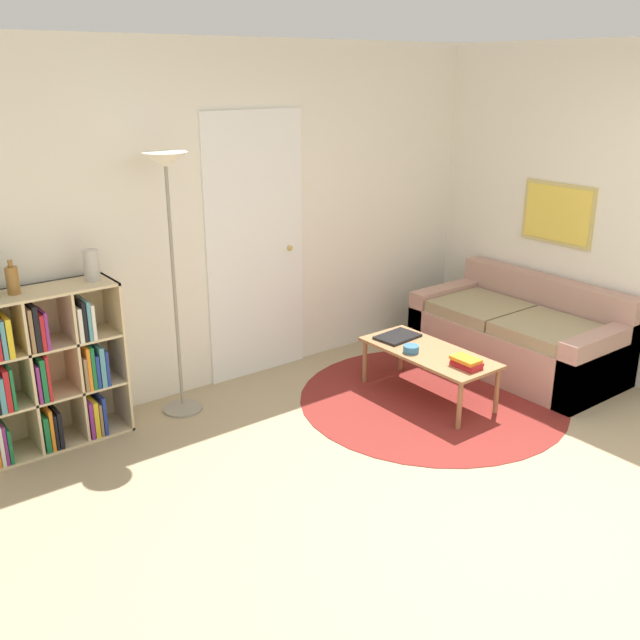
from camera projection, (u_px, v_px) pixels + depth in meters
ground_plane at (520, 529)px, 3.90m from camera, size 14.00×14.00×0.00m
wall_back at (247, 218)px, 5.52m from camera, size 7.51×0.11×2.60m
wall_right at (575, 210)px, 5.79m from camera, size 0.08×5.71×2.60m
rug at (432, 399)px, 5.43m from camera, size 2.01×2.01×0.01m
bookshelf at (43, 371)px, 4.62m from camera, size 0.94×0.34×1.07m
floor_lamp at (168, 202)px, 4.76m from camera, size 0.30×0.30×1.87m
couch at (521, 336)px, 5.97m from camera, size 0.87×1.68×0.73m
coffee_table at (429, 355)px, 5.36m from camera, size 0.48×1.08×0.38m
laptop at (398, 337)px, 5.60m from camera, size 0.35×0.26×0.02m
bowl at (411, 349)px, 5.31m from camera, size 0.12×0.12×0.05m
book_stack_on_table at (466, 363)px, 5.05m from camera, size 0.14×0.21×0.07m
bottle_right at (12, 280)px, 4.36m from camera, size 0.08×0.08×0.22m
vase_on_shelf at (91, 265)px, 4.64m from camera, size 0.10×0.10×0.21m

